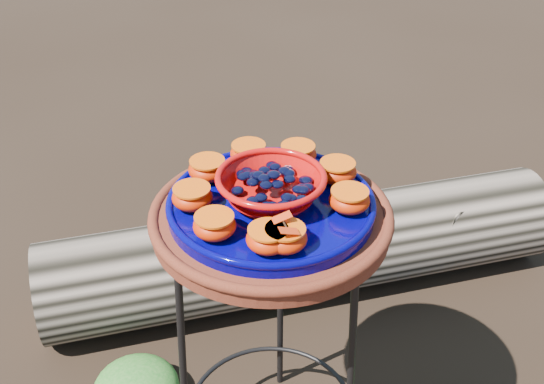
# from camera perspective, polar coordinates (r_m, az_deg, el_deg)

# --- Properties ---
(plant_stand) EXTENTS (0.44, 0.44, 0.70)m
(plant_stand) POSITION_cam_1_polar(r_m,az_deg,el_deg) (1.59, -0.07, -13.18)
(plant_stand) COLOR black
(plant_stand) RESTS_ON ground
(terracotta_saucer) EXTENTS (0.47, 0.47, 0.04)m
(terracotta_saucer) POSITION_cam_1_polar(r_m,az_deg,el_deg) (1.34, -0.08, -2.32)
(terracotta_saucer) COLOR #591A0D
(terracotta_saucer) RESTS_ON plant_stand
(cobalt_plate) EXTENTS (0.40, 0.40, 0.03)m
(cobalt_plate) POSITION_cam_1_polar(r_m,az_deg,el_deg) (1.32, -0.08, -1.18)
(cobalt_plate) COLOR #000038
(cobalt_plate) RESTS_ON terracotta_saucer
(red_bowl) EXTENTS (0.20, 0.20, 0.06)m
(red_bowl) POSITION_cam_1_polar(r_m,az_deg,el_deg) (1.30, -0.08, 0.31)
(red_bowl) COLOR #C10C09
(red_bowl) RESTS_ON cobalt_plate
(glass_gems) EXTENTS (0.16, 0.16, 0.03)m
(glass_gems) POSITION_cam_1_polar(r_m,az_deg,el_deg) (1.28, -0.08, 1.86)
(glass_gems) COLOR black
(glass_gems) RESTS_ON red_bowl
(orange_half_0) EXTENTS (0.08, 0.08, 0.04)m
(orange_half_0) POSITION_cam_1_polar(r_m,az_deg,el_deg) (1.18, 1.11, -3.89)
(orange_half_0) COLOR red
(orange_half_0) RESTS_ON cobalt_plate
(orange_half_1) EXTENTS (0.08, 0.08, 0.04)m
(orange_half_1) POSITION_cam_1_polar(r_m,az_deg,el_deg) (1.29, 6.49, -0.68)
(orange_half_1) COLOR red
(orange_half_1) RESTS_ON cobalt_plate
(orange_half_2) EXTENTS (0.08, 0.08, 0.04)m
(orange_half_2) POSITION_cam_1_polar(r_m,az_deg,el_deg) (1.37, 5.48, 1.71)
(orange_half_2) COLOR red
(orange_half_2) RESTS_ON cobalt_plate
(orange_half_3) EXTENTS (0.08, 0.08, 0.04)m
(orange_half_3) POSITION_cam_1_polar(r_m,az_deg,el_deg) (1.43, 2.18, 3.17)
(orange_half_3) COLOR red
(orange_half_3) RESTS_ON cobalt_plate
(orange_half_4) EXTENTS (0.08, 0.08, 0.04)m
(orange_half_4) POSITION_cam_1_polar(r_m,az_deg,el_deg) (1.43, -1.96, 3.24)
(orange_half_4) COLOR red
(orange_half_4) RESTS_ON cobalt_plate
(orange_half_5) EXTENTS (0.08, 0.08, 0.04)m
(orange_half_5) POSITION_cam_1_polar(r_m,az_deg,el_deg) (1.38, -5.41, 1.89)
(orange_half_5) COLOR red
(orange_half_5) RESTS_ON cobalt_plate
(orange_half_6) EXTENTS (0.08, 0.08, 0.04)m
(orange_half_6) POSITION_cam_1_polar(r_m,az_deg,el_deg) (1.30, -6.69, -0.45)
(orange_half_6) COLOR red
(orange_half_6) RESTS_ON cobalt_plate
(orange_half_7) EXTENTS (0.08, 0.08, 0.04)m
(orange_half_7) POSITION_cam_1_polar(r_m,az_deg,el_deg) (1.22, -4.83, -2.83)
(orange_half_7) COLOR red
(orange_half_7) RESTS_ON cobalt_plate
(orange_half_8) EXTENTS (0.08, 0.08, 0.04)m
(orange_half_8) POSITION_cam_1_polar(r_m,az_deg,el_deg) (1.18, -0.33, -3.94)
(orange_half_8) COLOR red
(orange_half_8) RESTS_ON cobalt_plate
(butterfly) EXTENTS (0.09, 0.07, 0.01)m
(butterfly) POSITION_cam_1_polar(r_m,az_deg,el_deg) (1.17, 1.12, -2.80)
(butterfly) COLOR red
(butterfly) RESTS_ON orange_half_0
(driftwood_log) EXTENTS (1.67, 0.99, 0.30)m
(driftwood_log) POSITION_cam_1_polar(r_m,az_deg,el_deg) (2.18, 2.61, -4.83)
(driftwood_log) COLOR black
(driftwood_log) RESTS_ON ground
(foliage_back) EXTENTS (0.34, 0.34, 0.17)m
(foliage_back) POSITION_cam_1_polar(r_m,az_deg,el_deg) (2.23, 0.32, -6.10)
(foliage_back) COLOR #196518
(foliage_back) RESTS_ON ground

